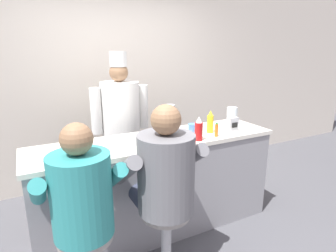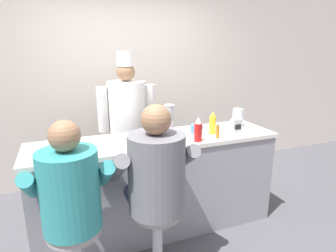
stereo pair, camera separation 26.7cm
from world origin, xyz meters
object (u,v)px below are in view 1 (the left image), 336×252
object	(u,v)px
hot_sauce_bottle_orange	(216,130)
coffee_mug_blue	(193,128)
water_pitcher_clear	(232,116)
ketchup_bottle_red	(199,129)
cup_stack_steel	(169,122)
diner_seated_grey	(164,178)
mustard_bottle_yellow	(210,122)
diner_seated_teal	(81,200)
cook_in_whites_near	(121,121)
cereal_bowl	(47,157)
napkin_dispenser_chrome	(233,124)
breakfast_plate	(150,142)

from	to	relation	value
hot_sauce_bottle_orange	coffee_mug_blue	distance (m)	0.26
water_pitcher_clear	coffee_mug_blue	bearing A→B (deg)	-174.89
ketchup_bottle_red	cup_stack_steel	distance (m)	0.28
water_pitcher_clear	diner_seated_grey	size ratio (longest dim) A/B	0.14
mustard_bottle_yellow	diner_seated_teal	size ratio (longest dim) A/B	0.17
water_pitcher_clear	cook_in_whites_near	xyz separation A→B (m)	(-1.06, 0.73, -0.10)
diner_seated_teal	diner_seated_grey	distance (m)	0.61
cereal_bowl	cook_in_whites_near	size ratio (longest dim) A/B	0.07
water_pitcher_clear	cup_stack_steel	world-z (taller)	cup_stack_steel
napkin_dispenser_chrome	diner_seated_grey	xyz separation A→B (m)	(-1.03, -0.46, -0.18)
mustard_bottle_yellow	cup_stack_steel	bearing A→B (deg)	179.86
cook_in_whites_near	hot_sauce_bottle_orange	bearing A→B (deg)	-57.50
ketchup_bottle_red	cup_stack_steel	size ratio (longest dim) A/B	0.70
ketchup_bottle_red	napkin_dispenser_chrome	size ratio (longest dim) A/B	1.58
coffee_mug_blue	diner_seated_grey	size ratio (longest dim) A/B	0.10
water_pitcher_clear	napkin_dispenser_chrome	world-z (taller)	water_pitcher_clear
cereal_bowl	cook_in_whites_near	bearing A→B (deg)	45.99
hot_sauce_bottle_orange	diner_seated_teal	size ratio (longest dim) A/B	0.10
ketchup_bottle_red	diner_seated_teal	bearing A→B (deg)	-162.36
mustard_bottle_yellow	diner_seated_grey	size ratio (longest dim) A/B	0.16
ketchup_bottle_red	diner_seated_teal	xyz separation A→B (m)	(-1.15, -0.37, -0.24)
mustard_bottle_yellow	cook_in_whites_near	xyz separation A→B (m)	(-0.67, 0.87, -0.10)
ketchup_bottle_red	napkin_dispenser_chrome	bearing A→B (deg)	11.04
diner_seated_grey	napkin_dispenser_chrome	bearing A→B (deg)	24.04
water_pitcher_clear	cup_stack_steel	size ratio (longest dim) A/B	0.61
coffee_mug_blue	diner_seated_grey	world-z (taller)	diner_seated_grey
ketchup_bottle_red	breakfast_plate	size ratio (longest dim) A/B	0.87
water_pitcher_clear	breakfast_plate	xyz separation A→B (m)	(-1.09, -0.18, -0.09)
ketchup_bottle_red	cereal_bowl	size ratio (longest dim) A/B	1.78
mustard_bottle_yellow	coffee_mug_blue	size ratio (longest dim) A/B	1.62
cup_stack_steel	diner_seated_grey	bearing A→B (deg)	-121.45
hot_sauce_bottle_orange	coffee_mug_blue	xyz separation A→B (m)	(-0.12, 0.23, -0.02)
cup_stack_steel	water_pitcher_clear	bearing A→B (deg)	9.15
cup_stack_steel	coffee_mug_blue	bearing A→B (deg)	15.66
ketchup_bottle_red	cereal_bowl	world-z (taller)	ketchup_bottle_red
ketchup_bottle_red	diner_seated_teal	size ratio (longest dim) A/B	0.17
breakfast_plate	coffee_mug_blue	world-z (taller)	coffee_mug_blue
ketchup_bottle_red	diner_seated_teal	distance (m)	1.23
water_pitcher_clear	coffee_mug_blue	xyz separation A→B (m)	(-0.54, -0.05, -0.06)
water_pitcher_clear	mustard_bottle_yellow	bearing A→B (deg)	-160.49
cereal_bowl	cup_stack_steel	distance (m)	1.10
ketchup_bottle_red	diner_seated_grey	world-z (taller)	diner_seated_grey
hot_sauce_bottle_orange	breakfast_plate	xyz separation A→B (m)	(-0.66, 0.10, -0.05)
water_pitcher_clear	cook_in_whites_near	size ratio (longest dim) A/B	0.11
breakfast_plate	diner_seated_teal	xyz separation A→B (m)	(-0.71, -0.49, -0.15)
cereal_bowl	coffee_mug_blue	size ratio (longest dim) A/B	0.91
diner_seated_teal	water_pitcher_clear	bearing A→B (deg)	20.44
napkin_dispenser_chrome	hot_sauce_bottle_orange	bearing A→B (deg)	-164.35
water_pitcher_clear	cook_in_whites_near	distance (m)	1.29
water_pitcher_clear	napkin_dispenser_chrome	distance (m)	0.27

